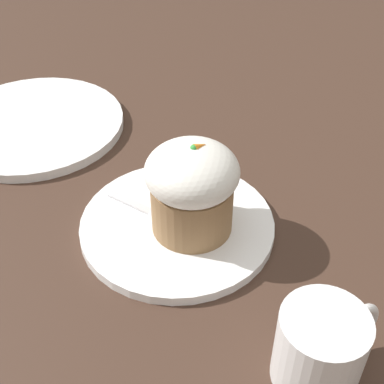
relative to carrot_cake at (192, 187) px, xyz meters
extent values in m
plane|color=#3D281E|center=(-0.01, 0.02, -0.07)|extent=(4.00, 4.00, 0.00)
cylinder|color=white|center=(-0.01, 0.02, -0.07)|extent=(0.24, 0.24, 0.01)
cylinder|color=olive|center=(0.00, 0.00, -0.03)|extent=(0.10, 0.10, 0.07)
ellipsoid|color=white|center=(0.00, 0.00, 0.02)|extent=(0.11, 0.11, 0.06)
cone|color=orange|center=(0.01, 0.00, 0.05)|extent=(0.01, 0.01, 0.01)
sphere|color=green|center=(0.00, 0.00, 0.05)|extent=(0.01, 0.01, 0.01)
cube|color=silver|center=(-0.04, 0.07, -0.06)|extent=(0.04, 0.07, 0.00)
ellipsoid|color=silver|center=(-0.02, 0.03, -0.06)|extent=(0.05, 0.06, 0.01)
cylinder|color=white|center=(0.00, -0.23, -0.03)|extent=(0.08, 0.08, 0.08)
torus|color=white|center=(0.04, -0.23, -0.03)|extent=(0.06, 0.01, 0.06)
cylinder|color=white|center=(-0.09, 0.33, -0.07)|extent=(0.28, 0.28, 0.01)
camera|label=1|loc=(-0.25, -0.40, 0.39)|focal=50.00mm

